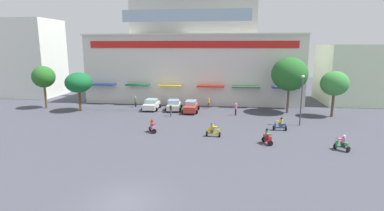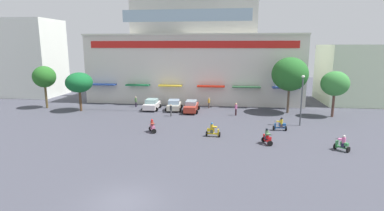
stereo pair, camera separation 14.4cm
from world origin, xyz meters
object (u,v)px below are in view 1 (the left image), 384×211
object	(u,v)px
pedestrian_2	(171,109)
scooter_rider_1	(342,144)
parked_car_1	(174,105)
pedestrian_0	(135,101)
plaza_tree_0	(44,77)
pedestrian_3	(236,108)
scooter_rider_0	(280,125)
scooter_rider_4	(213,131)
pedestrian_1	(209,102)
parked_car_0	(151,104)
streetlamp_near	(302,96)
parked_car_2	(191,106)
plaza_tree_2	(79,83)
scooter_rider_3	(152,127)
plaza_tree_3	(290,74)
scooter_rider_2	(267,138)
plaza_tree_1	(335,84)

from	to	relation	value
pedestrian_2	scooter_rider_1	bearing A→B (deg)	-31.98
parked_car_1	pedestrian_0	xyz separation A→B (m)	(-6.24, 1.53, 0.18)
plaza_tree_0	pedestrian_3	xyz separation A→B (m)	(28.23, -1.20, -3.71)
pedestrian_2	scooter_rider_0	bearing A→B (deg)	-21.05
scooter_rider_4	pedestrian_1	distance (m)	14.36
plaza_tree_0	scooter_rider_1	bearing A→B (deg)	-20.41
parked_car_0	streetlamp_near	bearing A→B (deg)	-18.05
parked_car_2	plaza_tree_2	bearing A→B (deg)	-175.04
scooter_rider_3	streetlamp_near	size ratio (longest dim) A/B	0.24
plaza_tree_3	scooter_rider_4	xyz separation A→B (m)	(-9.65, -12.58, -4.80)
plaza_tree_2	pedestrian_0	size ratio (longest dim) A/B	3.37
pedestrian_1	plaza_tree_2	bearing A→B (deg)	-166.57
parked_car_1	streetlamp_near	world-z (taller)	streetlamp_near
plaza_tree_0	parked_car_1	distance (m)	19.76
scooter_rider_0	scooter_rider_1	bearing A→B (deg)	-53.21
plaza_tree_0	streetlamp_near	bearing A→B (deg)	-8.77
pedestrian_0	pedestrian_3	bearing A→B (deg)	-13.66
plaza_tree_0	scooter_rider_2	bearing A→B (deg)	-22.60
scooter_rider_1	scooter_rider_3	bearing A→B (deg)	169.24
scooter_rider_1	pedestrian_1	size ratio (longest dim) A/B	0.91
plaza_tree_3	scooter_rider_1	world-z (taller)	plaza_tree_3
plaza_tree_0	plaza_tree_2	bearing A→B (deg)	-11.72
plaza_tree_3	pedestrian_3	distance (m)	8.84
scooter_rider_1	streetlamp_near	size ratio (longest dim) A/B	0.25
plaza_tree_0	scooter_rider_4	xyz separation A→B (m)	(25.77, -11.21, -4.07)
scooter_rider_3	parked_car_1	bearing A→B (deg)	89.05
parked_car_2	scooter_rider_4	distance (m)	11.94
plaza_tree_0	pedestrian_0	size ratio (longest dim) A/B	3.84
scooter_rider_4	plaza_tree_3	bearing A→B (deg)	52.49
plaza_tree_2	pedestrian_0	distance (m)	8.53
parked_car_0	scooter_rider_3	size ratio (longest dim) A/B	2.79
plaza_tree_0	scooter_rider_0	xyz separation A→B (m)	(33.03, -7.96, -4.08)
parked_car_2	pedestrian_0	distance (m)	9.19
plaza_tree_2	pedestrian_0	xyz separation A→B (m)	(6.98, 3.75, -3.15)
parked_car_0	pedestrian_2	xyz separation A→B (m)	(3.63, -3.71, 0.13)
scooter_rider_0	pedestrian_3	size ratio (longest dim) A/B	0.89
plaza_tree_2	pedestrian_3	distance (m)	22.33
parked_car_0	parked_car_1	size ratio (longest dim) A/B	1.00
scooter_rider_0	scooter_rider_4	size ratio (longest dim) A/B	0.98
scooter_rider_4	pedestrian_1	xyz separation A→B (m)	(-1.53, 14.27, 0.31)
plaza_tree_1	streetlamp_near	world-z (taller)	plaza_tree_1
scooter_rider_0	scooter_rider_2	world-z (taller)	scooter_rider_2
plaza_tree_2	streetlamp_near	xyz separation A→B (m)	(29.55, -4.23, -0.59)
pedestrian_2	parked_car_1	bearing A→B (deg)	94.76
plaza_tree_0	pedestrian_3	size ratio (longest dim) A/B	3.73
pedestrian_1	parked_car_0	bearing A→B (deg)	-165.29
scooter_rider_0	streetlamp_near	size ratio (longest dim) A/B	0.25
scooter_rider_3	streetlamp_near	distance (m)	17.49
parked_car_0	scooter_rider_1	distance (m)	26.14
plaza_tree_3	scooter_rider_3	world-z (taller)	plaza_tree_3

